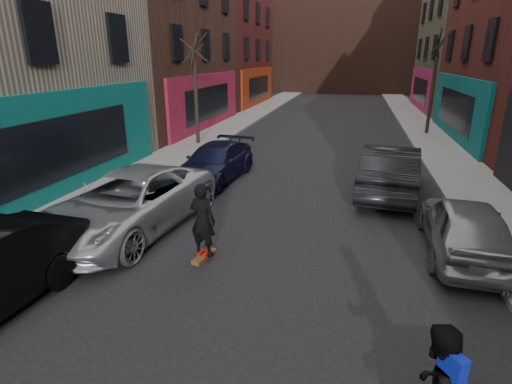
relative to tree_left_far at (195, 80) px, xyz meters
The scene contains 11 objects.
sidewalk_left 12.45m from the tree_left_far, 90.24° to the left, with size 2.50×84.00×0.13m, color gray.
sidewalk_right 17.61m from the tree_left_far, 43.95° to the left, with size 2.50×84.00×0.13m, color gray.
building_far 38.67m from the tree_left_far, 80.73° to the left, with size 40.00×10.00×14.00m, color #47281E.
tree_left_far is the anchor object (origin of this frame).
tree_right_far 13.78m from the tree_left_far, 25.82° to the left, with size 2.00×2.00×6.80m, color black, non-canonical shape.
parked_left_far 11.38m from the tree_left_far, 77.73° to the right, with size 2.66×5.78×1.61m, color #9D9EA5.
parked_left_end 7.06m from the tree_left_far, 62.62° to the right, with size 1.90×4.68×1.36m, color black.
parked_right_far 15.13m from the tree_left_far, 43.52° to the right, with size 1.69×4.21×1.44m, color gray.
parked_right_end 11.40m from the tree_left_far, 32.24° to the right, with size 1.79×5.14×1.69m, color black.
skateboard 13.32m from the tree_left_far, 67.81° to the right, with size 0.22×0.80×0.10m, color brown.
skateboarder 13.11m from the tree_left_far, 67.81° to the right, with size 0.65×0.42×1.77m, color black.
Camera 1 is at (1.86, -1.84, 4.53)m, focal length 28.00 mm.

